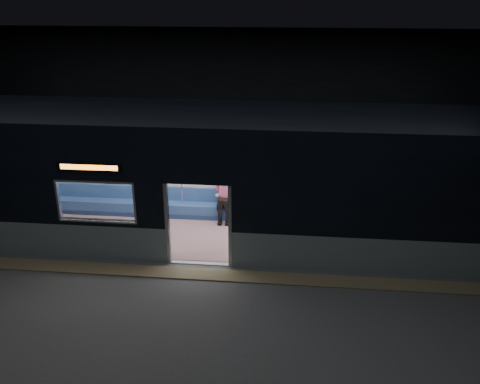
# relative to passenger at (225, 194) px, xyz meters

# --- Properties ---
(station_floor) EXTENTS (24.00, 14.00, 0.01)m
(station_floor) POSITION_rel_passenger_xyz_m (-0.29, -3.55, -0.80)
(station_floor) COLOR #47494C
(station_floor) RESTS_ON ground
(station_envelope) EXTENTS (24.00, 14.00, 5.00)m
(station_envelope) POSITION_rel_passenger_xyz_m (-0.29, -3.55, 2.87)
(station_envelope) COLOR black
(station_envelope) RESTS_ON station_floor
(tactile_strip) EXTENTS (22.80, 0.50, 0.03)m
(tactile_strip) POSITION_rel_passenger_xyz_m (-0.29, -3.00, -0.78)
(tactile_strip) COLOR #8C7F59
(tactile_strip) RESTS_ON station_floor
(metro_car) EXTENTS (18.00, 3.04, 3.35)m
(metro_car) POSITION_rel_passenger_xyz_m (-0.29, -1.00, 1.05)
(metro_car) COLOR gray
(metro_car) RESTS_ON station_floor
(passenger) EXTENTS (0.39, 0.68, 1.36)m
(passenger) POSITION_rel_passenger_xyz_m (0.00, 0.00, 0.00)
(passenger) COLOR black
(passenger) RESTS_ON metro_car
(handbag) EXTENTS (0.31, 0.28, 0.13)m
(handbag) POSITION_rel_passenger_xyz_m (-0.04, -0.22, -0.12)
(handbag) COLOR black
(handbag) RESTS_ON passenger
(transit_map) EXTENTS (1.06, 0.03, 0.69)m
(transit_map) POSITION_rel_passenger_xyz_m (4.21, 0.31, 0.70)
(transit_map) COLOR white
(transit_map) RESTS_ON metro_car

